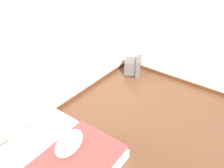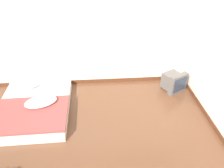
# 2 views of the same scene
# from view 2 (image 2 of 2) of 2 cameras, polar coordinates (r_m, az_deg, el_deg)

# --- Properties ---
(wall_back) EXTENTS (7.44, 0.08, 2.60)m
(wall_back) POSITION_cam_2_polar(r_m,az_deg,el_deg) (4.81, -9.46, 13.45)
(wall_back) COLOR silver
(wall_back) RESTS_ON ground_plane
(mattress_bed) EXTENTS (1.42, 1.77, 0.32)m
(mattress_bed) POSITION_cam_2_polar(r_m,az_deg,el_deg) (4.64, -19.83, -5.70)
(mattress_bed) COLOR silver
(mattress_bed) RESTS_ON ground_plane
(crt_tv) EXTENTS (0.56, 0.55, 0.46)m
(crt_tv) POSITION_cam_2_polar(r_m,az_deg,el_deg) (5.14, 15.85, 0.56)
(crt_tv) COLOR #56514C
(crt_tv) RESTS_ON ground_plane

